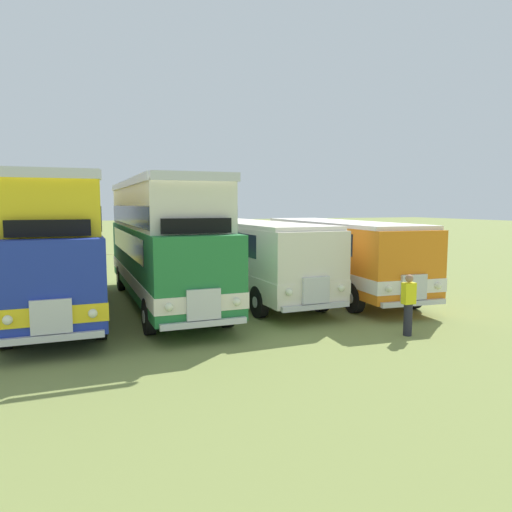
# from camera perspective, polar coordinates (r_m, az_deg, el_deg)

# --- Properties ---
(bus_sixth_in_row) EXTENTS (2.70, 11.61, 4.52)m
(bus_sixth_in_row) POSITION_cam_1_polar(r_m,az_deg,el_deg) (17.55, -22.89, 1.48)
(bus_sixth_in_row) COLOR #1E339E
(bus_sixth_in_row) RESTS_ON ground
(bus_seventh_in_row) EXTENTS (2.75, 11.21, 4.52)m
(bus_seventh_in_row) POSITION_cam_1_polar(r_m,az_deg,el_deg) (17.64, -11.23, 1.86)
(bus_seventh_in_row) COLOR #237538
(bus_seventh_in_row) RESTS_ON ground
(bus_eighth_in_row) EXTENTS (2.91, 10.12, 2.99)m
(bus_eighth_in_row) POSITION_cam_1_polar(r_m,az_deg,el_deg) (18.76, -0.46, 0.36)
(bus_eighth_in_row) COLOR silver
(bus_eighth_in_row) RESTS_ON ground
(bus_ninth_in_row) EXTENTS (3.10, 10.57, 2.99)m
(bus_ninth_in_row) POSITION_cam_1_polar(r_m,az_deg,el_deg) (19.91, 9.66, 0.61)
(bus_ninth_in_row) COLOR orange
(bus_ninth_in_row) RESTS_ON ground
(marshal_person) EXTENTS (0.36, 0.24, 1.73)m
(marshal_person) POSITION_cam_1_polar(r_m,az_deg,el_deg) (13.95, 17.85, -5.56)
(marshal_person) COLOR #23232D
(marshal_person) RESTS_ON ground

